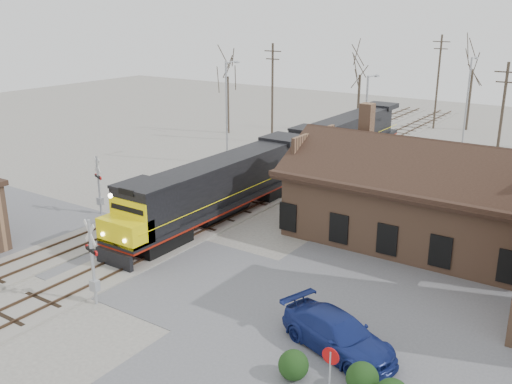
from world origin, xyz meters
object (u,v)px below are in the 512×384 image
locomotive_trailing (344,137)px  parked_car (338,334)px  depot (413,202)px  locomotive_lead (215,189)px

locomotive_trailing → parked_car: locomotive_trailing is taller
parked_car → locomotive_trailing: bearing=44.4°
depot → locomotive_trailing: depot is taller
depot → locomotive_lead: 12.76m
locomotive_trailing → parked_car: size_ratio=3.52×
locomotive_lead → parked_car: 16.72m
depot → locomotive_trailing: (-11.99, 15.19, -0.16)m
locomotive_lead → locomotive_trailing: bearing=90.0°
locomotive_lead → locomotive_trailing: (0.00, 19.55, -0.00)m
locomotive_lead → locomotive_trailing: 19.55m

